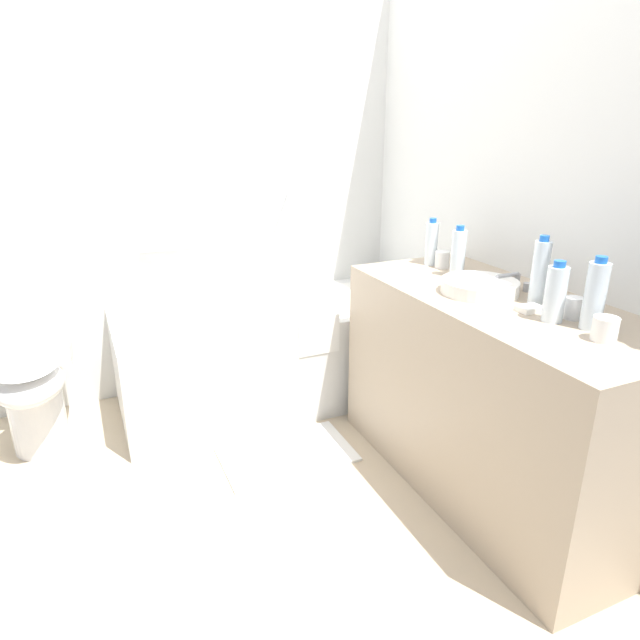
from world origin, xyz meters
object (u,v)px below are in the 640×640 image
(toilet, at_px, (32,381))
(water_bottle_3, at_px, (555,293))
(sink_faucet, at_px, (514,281))
(soap_dish, at_px, (530,309))
(water_bottle_0, at_px, (595,295))
(drinking_glass_0, at_px, (442,260))
(water_bottle_4, at_px, (540,272))
(drinking_glass_1, at_px, (605,329))
(bathtub, at_px, (272,350))
(sink_basin, at_px, (480,287))
(water_bottle_1, at_px, (431,243))
(water_bottle_2, at_px, (458,253))
(drinking_glass_3, at_px, (573,308))
(bath_mat, at_px, (287,454))

(toilet, relative_size, water_bottle_3, 3.20)
(sink_faucet, xyz_separation_m, soap_dish, (-0.16, -0.25, -0.02))
(water_bottle_0, xyz_separation_m, drinking_glass_0, (0.03, 0.87, -0.08))
(water_bottle_4, xyz_separation_m, drinking_glass_1, (-0.08, -0.37, -0.08))
(bathtub, bearing_deg, sink_basin, -62.28)
(water_bottle_3, xyz_separation_m, drinking_glass_0, (0.09, 0.76, -0.06))
(water_bottle_4, relative_size, soap_dish, 2.91)
(water_bottle_3, bearing_deg, sink_faucet, 65.79)
(water_bottle_0, relative_size, water_bottle_1, 1.11)
(water_bottle_2, distance_m, drinking_glass_3, 0.62)
(drinking_glass_1, xyz_separation_m, drinking_glass_3, (0.07, 0.19, 0.00))
(toilet, distance_m, sink_basin, 2.09)
(water_bottle_3, height_order, bath_mat, water_bottle_3)
(bathtub, relative_size, toilet, 2.41)
(toilet, bearing_deg, water_bottle_4, 60.40)
(bathtub, height_order, water_bottle_1, bathtub)
(water_bottle_1, xyz_separation_m, bath_mat, (-0.77, -0.03, -0.95))
(bathtub, xyz_separation_m, bath_mat, (-0.14, -0.59, -0.29))
(water_bottle_0, bearing_deg, bath_mat, 129.67)
(water_bottle_3, bearing_deg, drinking_glass_0, 83.39)
(bathtub, distance_m, toilet, 1.20)
(drinking_glass_3, bearing_deg, sink_basin, 104.85)
(water_bottle_2, bearing_deg, soap_dish, -95.70)
(soap_dish, bearing_deg, water_bottle_1, 84.66)
(toilet, bearing_deg, bath_mat, 64.86)
(sink_basin, relative_size, drinking_glass_1, 3.87)
(water_bottle_4, bearing_deg, water_bottle_1, 91.85)
(water_bottle_0, distance_m, drinking_glass_0, 0.87)
(water_bottle_2, relative_size, water_bottle_3, 1.06)
(water_bottle_2, bearing_deg, sink_faucet, -65.96)
(water_bottle_1, relative_size, bath_mat, 0.36)
(sink_faucet, bearing_deg, water_bottle_3, -114.21)
(drinking_glass_0, bearing_deg, soap_dish, -97.21)
(drinking_glass_0, xyz_separation_m, bath_mat, (-0.79, 0.04, -0.88))
(drinking_glass_1, relative_size, soap_dish, 0.88)
(water_bottle_1, height_order, water_bottle_4, water_bottle_4)
(water_bottle_0, relative_size, drinking_glass_1, 3.13)
(toilet, relative_size, drinking_glass_0, 8.69)
(toilet, xyz_separation_m, water_bottle_1, (1.83, -0.55, 0.61))
(sink_faucet, height_order, water_bottle_2, water_bottle_2)
(drinking_glass_0, distance_m, soap_dish, 0.66)
(toilet, relative_size, water_bottle_1, 3.07)
(sink_faucet, height_order, bath_mat, sink_faucet)
(drinking_glass_3, distance_m, bath_mat, 1.44)
(toilet, distance_m, drinking_glass_0, 2.03)
(water_bottle_1, height_order, water_bottle_3, water_bottle_1)
(water_bottle_1, bearing_deg, soap_dish, -95.34)
(water_bottle_4, bearing_deg, water_bottle_3, -119.03)
(soap_dish, bearing_deg, water_bottle_0, -76.11)
(toilet, relative_size, sink_faucet, 4.52)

